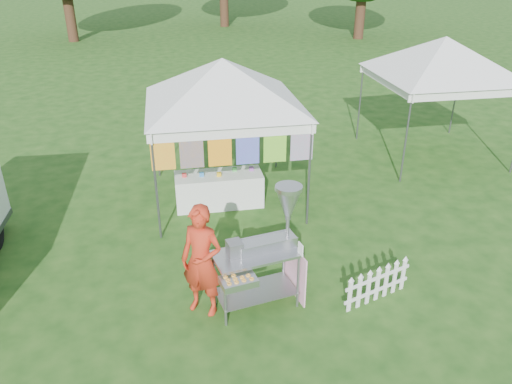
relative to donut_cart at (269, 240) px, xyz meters
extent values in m
plane|color=#1B4513|center=(-0.20, 0.13, -1.13)|extent=(120.00, 120.00, 0.00)
cylinder|color=#59595E|center=(-1.62, 2.21, -0.08)|extent=(0.04, 0.04, 2.10)
cylinder|color=#59595E|center=(1.22, 2.21, -0.08)|extent=(0.04, 0.04, 2.10)
cylinder|color=#59595E|center=(-1.62, 5.05, -0.08)|extent=(0.04, 0.04, 2.10)
cylinder|color=#59595E|center=(1.22, 5.05, -0.08)|extent=(0.04, 0.04, 2.10)
cube|color=white|center=(-0.20, 2.21, 0.87)|extent=(3.00, 0.03, 0.22)
cube|color=white|center=(-0.20, 5.05, 0.87)|extent=(3.00, 0.03, 0.22)
pyramid|color=white|center=(-0.20, 3.63, 1.87)|extent=(4.24, 4.24, 0.90)
cylinder|color=#59595E|center=(-0.20, 2.21, 0.95)|extent=(3.00, 0.03, 0.03)
cube|color=#F0491A|center=(-1.45, 2.21, 0.60)|extent=(0.42, 0.01, 0.70)
cube|color=orange|center=(-0.95, 2.21, 0.60)|extent=(0.42, 0.01, 0.70)
cube|color=orange|center=(-0.45, 2.21, 0.60)|extent=(0.42, 0.01, 0.70)
cube|color=purple|center=(0.05, 2.21, 0.60)|extent=(0.42, 0.01, 0.70)
cube|color=#178B23|center=(0.55, 2.21, 0.60)|extent=(0.42, 0.01, 0.70)
cube|color=#32BE9F|center=(1.05, 2.21, 0.60)|extent=(0.42, 0.01, 0.70)
cylinder|color=#59595E|center=(3.88, 3.71, -0.08)|extent=(0.04, 0.04, 2.10)
cylinder|color=#59595E|center=(3.88, 6.55, -0.08)|extent=(0.04, 0.04, 2.10)
cylinder|color=#59595E|center=(6.72, 6.55, -0.08)|extent=(0.04, 0.04, 2.10)
cube|color=white|center=(5.30, 3.71, 0.87)|extent=(3.00, 0.03, 0.22)
cube|color=white|center=(5.30, 6.55, 0.87)|extent=(3.00, 0.03, 0.22)
pyramid|color=white|center=(5.30, 5.13, 1.87)|extent=(4.24, 4.24, 0.90)
cylinder|color=#59595E|center=(5.30, 3.71, 0.95)|extent=(3.00, 0.03, 0.03)
cylinder|color=#362213|center=(-6.20, 24.13, 0.85)|extent=(0.56, 0.56, 3.96)
cylinder|color=#362213|center=(9.80, 22.13, 0.63)|extent=(0.56, 0.56, 3.52)
cylinder|color=gray|center=(-0.71, -0.40, -0.66)|extent=(0.05, 0.05, 0.93)
cylinder|color=gray|center=(0.41, -0.18, -0.66)|extent=(0.05, 0.05, 0.93)
cylinder|color=gray|center=(-0.81, 0.11, -0.66)|extent=(0.05, 0.05, 0.93)
cylinder|color=gray|center=(0.31, 0.34, -0.66)|extent=(0.05, 0.05, 0.93)
cube|color=gray|center=(-0.20, -0.03, -0.87)|extent=(1.27, 0.81, 0.02)
cube|color=#B7B7BC|center=(-0.20, -0.03, -0.20)|extent=(1.34, 0.85, 0.04)
cube|color=#B7B7BC|center=(-0.03, 0.06, -0.10)|extent=(0.91, 0.43, 0.16)
cube|color=gray|center=(-0.52, -0.04, -0.06)|extent=(0.25, 0.26, 0.23)
cylinder|color=gray|center=(0.30, 0.12, 0.27)|extent=(0.06, 0.06, 0.93)
cone|color=#B7B7BC|center=(0.30, 0.12, 0.53)|extent=(0.44, 0.44, 0.41)
cylinder|color=#B7B7BC|center=(0.30, 0.12, 0.76)|extent=(0.46, 0.46, 0.06)
cube|color=#B7B7BC|center=(-0.53, -0.50, -0.30)|extent=(0.55, 0.40, 0.10)
cube|color=#F2A3C3|center=(0.42, 0.09, -0.66)|extent=(0.17, 0.77, 0.84)
cube|color=white|center=(0.41, -0.20, -0.07)|extent=(0.04, 0.15, 0.19)
imported|color=red|center=(-0.99, 0.00, -0.25)|extent=(0.77, 0.70, 1.76)
cube|color=white|center=(1.14, -0.43, -0.85)|extent=(0.07, 0.04, 0.56)
cube|color=white|center=(1.31, -0.37, -0.85)|extent=(0.07, 0.04, 0.56)
cube|color=white|center=(1.48, -0.30, -0.85)|extent=(0.07, 0.04, 0.56)
cube|color=white|center=(1.65, -0.24, -0.85)|extent=(0.07, 0.04, 0.56)
cube|color=white|center=(1.82, -0.18, -0.85)|extent=(0.07, 0.04, 0.56)
cube|color=white|center=(1.99, -0.12, -0.85)|extent=(0.07, 0.04, 0.56)
cube|color=white|center=(2.16, -0.06, -0.85)|extent=(0.07, 0.04, 0.56)
cube|color=white|center=(1.65, -0.24, -0.95)|extent=(1.19, 0.45, 0.05)
cube|color=white|center=(1.65, -0.24, -0.71)|extent=(1.19, 0.45, 0.05)
cube|color=white|center=(-0.38, 3.34, -0.78)|extent=(1.80, 0.70, 0.70)
camera|label=1|loc=(-1.28, -6.00, 3.86)|focal=35.00mm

